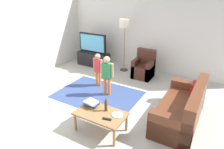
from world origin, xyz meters
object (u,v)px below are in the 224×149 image
(floor_lamp, at_px, (125,26))
(child_near_tv, at_px, (98,67))
(bottle, at_px, (106,106))
(tv_stand, at_px, (93,59))
(tv_remote, at_px, (107,119))
(plate, at_px, (117,115))
(child_center, at_px, (107,72))
(couch, at_px, (184,110))
(coffee_table, at_px, (101,115))
(book_stack, at_px, (91,104))
(tv, at_px, (93,43))
(armchair, at_px, (144,68))

(floor_lamp, relative_size, child_near_tv, 1.80)
(floor_lamp, xyz_separation_m, bottle, (1.13, -3.02, -1.01))
(tv_stand, relative_size, tv_remote, 7.06)
(tv_remote, bearing_deg, plate, 52.71)
(child_center, xyz_separation_m, tv_remote, (0.90, -1.46, -0.23))
(couch, distance_m, child_near_tv, 2.63)
(tv_stand, xyz_separation_m, coffee_table, (2.28, -2.99, 0.13))
(book_stack, bearing_deg, bottle, 1.86)
(child_center, bearing_deg, couch, -5.81)
(tv, bearing_deg, bottle, -50.67)
(armchair, xyz_separation_m, child_near_tv, (-0.92, -1.27, 0.30))
(bottle, bearing_deg, book_stack, -178.14)
(child_center, bearing_deg, tv, 134.63)
(tv_stand, distance_m, armchair, 2.01)
(floor_lamp, distance_m, bottle, 3.38)
(floor_lamp, xyz_separation_m, coffee_table, (1.08, -3.14, -1.17))
(armchair, xyz_separation_m, book_stack, (-0.03, -2.84, 0.18))
(tv_stand, relative_size, child_near_tv, 1.22)
(child_near_tv, distance_m, plate, 2.19)
(couch, bearing_deg, tv, 153.27)
(coffee_table, xyz_separation_m, plate, (0.32, 0.10, 0.06))
(coffee_table, height_order, tv_remote, tv_remote)
(floor_lamp, relative_size, coffee_table, 1.78)
(tv, height_order, bottle, tv)
(coffee_table, height_order, plate, plate)
(tv, relative_size, armchair, 1.22)
(floor_lamp, relative_size, bottle, 6.22)
(armchair, bearing_deg, tv_remote, -80.92)
(child_near_tv, relative_size, child_center, 0.91)
(tv_stand, height_order, coffee_table, tv_stand)
(bottle, distance_m, tv_remote, 0.31)
(floor_lamp, height_order, child_center, floor_lamp)
(couch, xyz_separation_m, coffee_table, (-1.36, -1.13, 0.08))
(floor_lamp, bearing_deg, tv_remote, -68.19)
(coffee_table, height_order, bottle, bottle)
(tv_stand, distance_m, book_stack, 3.51)
(book_stack, distance_m, tv_remote, 0.57)
(tv_stand, xyz_separation_m, bottle, (2.33, -2.87, 0.29))
(child_near_tv, xyz_separation_m, bottle, (1.24, -1.56, -0.06))
(plate, bearing_deg, couch, 44.70)
(floor_lamp, bearing_deg, plate, -65.20)
(child_near_tv, distance_m, bottle, 1.99)
(armchair, relative_size, child_near_tv, 0.91)
(couch, relative_size, bottle, 6.29)
(child_center, bearing_deg, plate, -51.21)
(tv_stand, height_order, child_near_tv, child_near_tv)
(couch, distance_m, plate, 1.47)
(tv_stand, xyz_separation_m, floor_lamp, (1.20, 0.15, 1.30))
(child_center, distance_m, coffee_table, 1.53)
(couch, bearing_deg, plate, -135.30)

